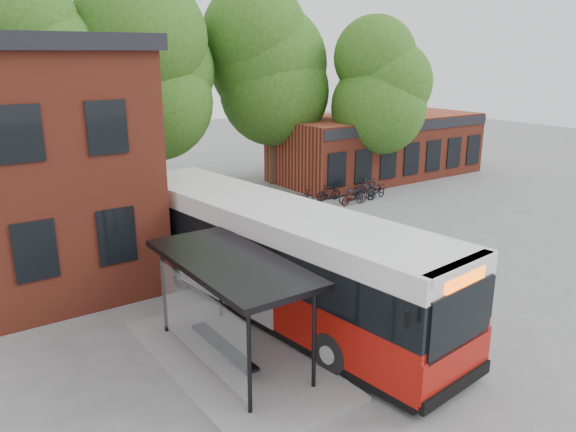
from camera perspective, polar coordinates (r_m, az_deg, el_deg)
ground at (r=18.63m, az=5.16°, el=-9.02°), size 100.00×100.00×0.00m
shop_row at (r=37.79m, az=9.11°, el=7.03°), size 14.00×6.20×4.00m
bus_shelter at (r=14.94m, az=-5.70°, el=-9.55°), size 3.60×7.00×2.90m
bike_rail at (r=31.46m, az=6.45°, el=1.91°), size 5.20×0.10×0.38m
tree_0 at (r=29.33m, az=-25.47°, el=9.96°), size 7.92×7.92×11.00m
tree_1 at (r=32.24m, az=-13.26°, el=10.98°), size 7.92×7.92×10.40m
tree_2 at (r=34.57m, az=-1.61°, el=12.22°), size 7.92×7.92×11.00m
tree_3 at (r=34.65m, az=9.20°, el=10.60°), size 7.04×7.04×9.28m
city_bus at (r=17.69m, az=-1.66°, el=-4.27°), size 4.38×13.87×3.46m
bicycle_0 at (r=30.24m, az=1.32°, el=1.88°), size 1.66×0.68×0.85m
bicycle_1 at (r=31.22m, az=4.14°, el=2.39°), size 1.60×0.56×0.95m
bicycle_2 at (r=30.55m, az=6.59°, el=1.93°), size 1.68×0.72×0.86m
bicycle_3 at (r=30.63m, az=6.57°, el=2.05°), size 1.61×1.00×0.94m
bicycle_4 at (r=31.42m, az=7.42°, el=2.36°), size 1.83×1.27×0.91m
bicycle_5 at (r=32.00m, az=7.86°, el=2.64°), size 1.60×0.48×0.96m
bicycle_6 at (r=32.01m, az=8.94°, el=2.45°), size 1.60×0.81×0.80m
bicycle_7 at (r=33.04m, az=8.16°, el=3.04°), size 1.62×0.88×0.94m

